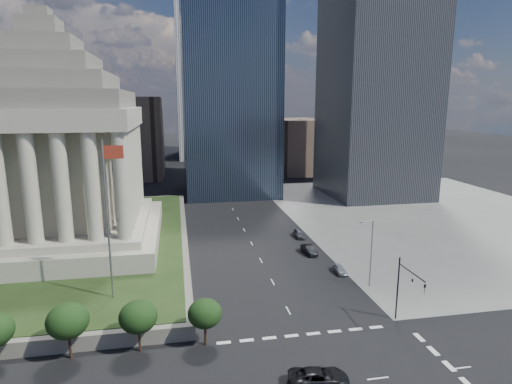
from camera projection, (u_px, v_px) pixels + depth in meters
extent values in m
plane|color=black|center=(222.00, 189.00, 131.86)|extent=(500.00, 500.00, 0.00)
cube|color=slate|center=(432.00, 215.00, 101.67)|extent=(68.00, 90.00, 0.03)
cylinder|color=slate|center=(108.00, 221.00, 52.35)|extent=(0.24, 0.24, 20.00)
cube|color=maroon|center=(113.00, 152.00, 50.81)|extent=(2.40, 0.05, 1.60)
cube|color=black|center=(229.00, 89.00, 121.24)|extent=(26.00, 26.00, 60.00)
cube|color=black|center=(380.00, 12.00, 114.71)|extent=(26.00, 28.00, 100.00)
cube|color=brown|center=(296.00, 145.00, 164.43)|extent=(20.00, 30.00, 20.00)
cube|color=brown|center=(128.00, 137.00, 152.44)|extent=(24.00, 30.00, 28.00)
cylinder|color=black|center=(398.00, 288.00, 52.01)|extent=(0.18, 0.18, 8.00)
cylinder|color=black|center=(412.00, 272.00, 48.71)|extent=(0.14, 5.50, 0.14)
cube|color=black|center=(425.00, 289.00, 46.23)|extent=(0.30, 0.30, 1.10)
cylinder|color=slate|center=(371.00, 254.00, 61.12)|extent=(0.16, 0.16, 10.00)
cylinder|color=slate|center=(367.00, 222.00, 59.97)|extent=(1.80, 0.12, 0.12)
cube|color=slate|center=(361.00, 223.00, 59.83)|extent=(0.50, 0.22, 0.14)
imported|color=black|center=(319.00, 377.00, 40.27)|extent=(3.32, 6.04, 1.60)
imported|color=#96999E|center=(340.00, 269.00, 66.84)|extent=(1.60, 3.77, 1.27)
imported|color=black|center=(309.00, 250.00, 75.30)|extent=(4.67, 2.01, 1.49)
imported|color=#505157|center=(300.00, 233.00, 84.61)|extent=(2.16, 4.70, 1.56)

